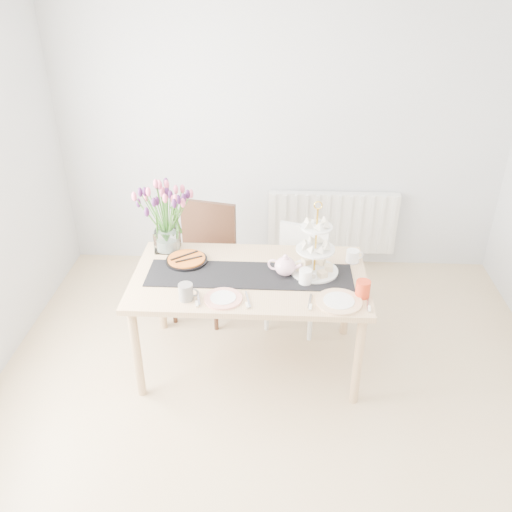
{
  "coord_description": "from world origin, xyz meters",
  "views": [
    {
      "loc": [
        0.01,
        -2.42,
        2.7
      ],
      "look_at": [
        -0.14,
        0.67,
        0.93
      ],
      "focal_mm": 38.0,
      "sensor_mm": 36.0,
      "label": 1
    }
  ],
  "objects_px": {
    "cake_stand": "(315,255)",
    "plate_left": "(223,299)",
    "radiator": "(332,223)",
    "mug_grey": "(186,292)",
    "teapot": "(285,266)",
    "tulip_vase": "(164,208)",
    "plate_right": "(339,302)",
    "dining_table": "(250,285)",
    "cream_jug": "(353,256)",
    "mug_orange": "(363,289)",
    "tart_tin": "(187,260)",
    "chair_white": "(299,269)",
    "chair_brown": "(204,252)",
    "mug_white": "(305,277)"
  },
  "relations": [
    {
      "from": "mug_orange",
      "to": "plate_right",
      "type": "relative_size",
      "value": 0.38
    },
    {
      "from": "plate_right",
      "to": "tulip_vase",
      "type": "bearing_deg",
      "value": 152.27
    },
    {
      "from": "dining_table",
      "to": "tart_tin",
      "type": "bearing_deg",
      "value": 161.1
    },
    {
      "from": "chair_brown",
      "to": "cake_stand",
      "type": "xyz_separation_m",
      "value": [
        0.85,
        -0.62,
        0.34
      ]
    },
    {
      "from": "chair_brown",
      "to": "tulip_vase",
      "type": "xyz_separation_m",
      "value": [
        -0.21,
        -0.34,
        0.54
      ]
    },
    {
      "from": "teapot",
      "to": "cake_stand",
      "type": "bearing_deg",
      "value": 26.72
    },
    {
      "from": "plate_right",
      "to": "tart_tin",
      "type": "bearing_deg",
      "value": 156.52
    },
    {
      "from": "cake_stand",
      "to": "plate_left",
      "type": "xyz_separation_m",
      "value": [
        -0.59,
        -0.36,
        -0.13
      ]
    },
    {
      "from": "dining_table",
      "to": "mug_white",
      "type": "relative_size",
      "value": 15.3
    },
    {
      "from": "teapot",
      "to": "tart_tin",
      "type": "bearing_deg",
      "value": -177.44
    },
    {
      "from": "radiator",
      "to": "mug_white",
      "type": "relative_size",
      "value": 11.47
    },
    {
      "from": "dining_table",
      "to": "plate_right",
      "type": "bearing_deg",
      "value": -26.88
    },
    {
      "from": "mug_orange",
      "to": "plate_right",
      "type": "xyz_separation_m",
      "value": [
        -0.16,
        -0.08,
        -0.05
      ]
    },
    {
      "from": "tart_tin",
      "to": "plate_left",
      "type": "xyz_separation_m",
      "value": [
        0.31,
        -0.45,
        -0.01
      ]
    },
    {
      "from": "chair_brown",
      "to": "tart_tin",
      "type": "distance_m",
      "value": 0.57
    },
    {
      "from": "dining_table",
      "to": "chair_white",
      "type": "bearing_deg",
      "value": 57.95
    },
    {
      "from": "chair_brown",
      "to": "cake_stand",
      "type": "height_order",
      "value": "cake_stand"
    },
    {
      "from": "chair_white",
      "to": "mug_orange",
      "type": "bearing_deg",
      "value": -46.19
    },
    {
      "from": "mug_grey",
      "to": "plate_left",
      "type": "distance_m",
      "value": 0.24
    },
    {
      "from": "chair_white",
      "to": "dining_table",
      "type": "bearing_deg",
      "value": -103.77
    },
    {
      "from": "tulip_vase",
      "to": "plate_right",
      "type": "bearing_deg",
      "value": -27.73
    },
    {
      "from": "chair_brown",
      "to": "mug_orange",
      "type": "xyz_separation_m",
      "value": [
        1.15,
        -0.89,
        0.26
      ]
    },
    {
      "from": "radiator",
      "to": "dining_table",
      "type": "height_order",
      "value": "same"
    },
    {
      "from": "chair_white",
      "to": "plate_left",
      "type": "distance_m",
      "value": 1.05
    },
    {
      "from": "dining_table",
      "to": "plate_right",
      "type": "xyz_separation_m",
      "value": [
        0.58,
        -0.29,
        0.08
      ]
    },
    {
      "from": "chair_white",
      "to": "teapot",
      "type": "xyz_separation_m",
      "value": [
        -0.12,
        -0.56,
        0.36
      ]
    },
    {
      "from": "teapot",
      "to": "mug_orange",
      "type": "xyz_separation_m",
      "value": [
        0.5,
        -0.23,
        -0.02
      ]
    },
    {
      "from": "teapot",
      "to": "radiator",
      "type": "bearing_deg",
      "value": 86.86
    },
    {
      "from": "mug_white",
      "to": "chair_white",
      "type": "bearing_deg",
      "value": 90.47
    },
    {
      "from": "chair_brown",
      "to": "mug_white",
      "type": "bearing_deg",
      "value": -31.0
    },
    {
      "from": "radiator",
      "to": "plate_right",
      "type": "relative_size",
      "value": 4.08
    },
    {
      "from": "dining_table",
      "to": "tulip_vase",
      "type": "xyz_separation_m",
      "value": [
        -0.63,
        0.34,
        0.42
      ]
    },
    {
      "from": "tulip_vase",
      "to": "mug_white",
      "type": "height_order",
      "value": "tulip_vase"
    },
    {
      "from": "cream_jug",
      "to": "plate_right",
      "type": "height_order",
      "value": "cream_jug"
    },
    {
      "from": "cake_stand",
      "to": "plate_right",
      "type": "xyz_separation_m",
      "value": [
        0.14,
        -0.36,
        -0.13
      ]
    },
    {
      "from": "chair_brown",
      "to": "tart_tin",
      "type": "relative_size",
      "value": 3.16
    },
    {
      "from": "chair_white",
      "to": "tulip_vase",
      "type": "relative_size",
      "value": 1.3
    },
    {
      "from": "tulip_vase",
      "to": "plate_left",
      "type": "height_order",
      "value": "tulip_vase"
    },
    {
      "from": "radiator",
      "to": "mug_grey",
      "type": "xyz_separation_m",
      "value": [
        -1.07,
        -1.77,
        0.36
      ]
    },
    {
      "from": "teapot",
      "to": "mug_grey",
      "type": "bearing_deg",
      "value": -138.93
    },
    {
      "from": "chair_brown",
      "to": "mug_grey",
      "type": "distance_m",
      "value": 1.01
    },
    {
      "from": "cake_stand",
      "to": "cream_jug",
      "type": "bearing_deg",
      "value": 30.43
    },
    {
      "from": "chair_brown",
      "to": "mug_grey",
      "type": "height_order",
      "value": "chair_brown"
    },
    {
      "from": "chair_brown",
      "to": "cake_stand",
      "type": "distance_m",
      "value": 1.11
    },
    {
      "from": "dining_table",
      "to": "chair_white",
      "type": "xyz_separation_m",
      "value": [
        0.36,
        0.58,
        -0.21
      ]
    },
    {
      "from": "dining_table",
      "to": "cream_jug",
      "type": "distance_m",
      "value": 0.76
    },
    {
      "from": "tulip_vase",
      "to": "mug_grey",
      "type": "height_order",
      "value": "tulip_vase"
    },
    {
      "from": "radiator",
      "to": "cream_jug",
      "type": "xyz_separation_m",
      "value": [
        0.03,
        -1.24,
        0.35
      ]
    },
    {
      "from": "cake_stand",
      "to": "tart_tin",
      "type": "height_order",
      "value": "cake_stand"
    },
    {
      "from": "tart_tin",
      "to": "plate_left",
      "type": "relative_size",
      "value": 1.2
    }
  ]
}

